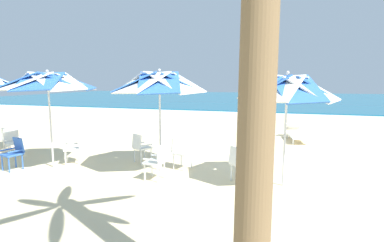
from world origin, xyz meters
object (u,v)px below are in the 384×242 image
Objects in this scene: plastic_chair_1 at (157,160)px; sun_lounger_0 at (296,133)px; plastic_chair_6 at (12,141)px; plastic_chair_4 at (14,152)px; plastic_chair_3 at (141,146)px; plastic_chair_5 at (74,147)px; beach_umbrella_0 at (287,89)px; beach_umbrella_2 at (48,82)px; sun_lounger_1 at (251,132)px; plastic_chair_7 at (10,139)px; plastic_chair_0 at (240,162)px; plastic_chair_2 at (181,151)px; beach_umbrella_1 at (159,83)px; cooler_box at (262,161)px.

sun_lounger_0 is at bearing 60.43° from plastic_chair_1.
plastic_chair_6 reaches higher than sun_lounger_0.
plastic_chair_6 is at bearing 139.68° from plastic_chair_4.
plastic_chair_5 is (-1.84, -0.61, 0.00)m from plastic_chair_3.
beach_umbrella_0 is 6.20m from beach_umbrella_2.
sun_lounger_0 and sun_lounger_1 have the same top height.
plastic_chair_7 is (-2.56, 0.90, -1.88)m from beach_umbrella_2.
plastic_chair_6 is 1.00× the size of plastic_chair_7.
plastic_chair_0 and plastic_chair_2 have the same top height.
beach_umbrella_1 is 5.46m from plastic_chair_6.
plastic_chair_0 is at bearing 3.16° from beach_umbrella_2.
beach_umbrella_0 is 2.44m from cooler_box.
plastic_chair_2 is 6.01m from sun_lounger_0.
beach_umbrella_1 is at bearing 10.84° from beach_umbrella_2.
cooler_box is (-1.08, -4.39, -0.08)m from sun_lounger_0.
sun_lounger_0 is at bearing 84.72° from beach_umbrella_0.
beach_umbrella_0 reaches higher than plastic_chair_6.
plastic_chair_0 is 1.00× the size of plastic_chair_1.
plastic_chair_7 is at bearing 175.49° from plastic_chair_0.
plastic_chair_7 is 0.39× the size of sun_lounger_0.
plastic_chair_2 is 1.00× the size of plastic_chair_7.
plastic_chair_1 and plastic_chair_6 have the same top height.
beach_umbrella_0 is at bearing 9.29° from plastic_chair_1.
plastic_chair_0 reaches higher than sun_lounger_1.
plastic_chair_0 is 0.39× the size of sun_lounger_0.
plastic_chair_4 is (-3.86, -1.06, -1.85)m from beach_umbrella_1.
sun_lounger_1 is (1.89, 5.17, -2.07)m from beach_umbrella_1.
sun_lounger_0 is at bearing 40.61° from plastic_chair_4.
plastic_chair_6 is (-2.11, 0.60, -1.88)m from beach_umbrella_2.
plastic_chair_7 is 0.39× the size of sun_lounger_1.
cooler_box is at bearing -80.22° from sun_lounger_1.
sun_lounger_0 is (3.24, 5.06, -0.22)m from plastic_chair_2.
plastic_chair_6 is 0.39× the size of sun_lounger_1.
beach_umbrella_0 is 3.46m from plastic_chair_1.
beach_umbrella_0 is at bearing -95.28° from sun_lounger_0.
plastic_chair_2 is 4.06m from beach_umbrella_2.
beach_umbrella_0 is 3.04× the size of plastic_chair_4.
sun_lounger_1 is (1.68, 5.89, -0.22)m from plastic_chair_1.
beach_umbrella_1 is 1.24× the size of sun_lounger_1.
plastic_chair_4 is at bearing -175.16° from plastic_chair_1.
plastic_chair_3 is at bearing 27.43° from beach_umbrella_2.
plastic_chair_6 is (-7.30, 0.32, 0.00)m from plastic_chair_0.
plastic_chair_5 is at bearing -2.03° from plastic_chair_6.
plastic_chair_6 is at bearing 164.09° from beach_umbrella_2.
beach_umbrella_1 reaches higher than sun_lounger_0.
cooler_box is at bearing 71.41° from plastic_chair_0.
beach_umbrella_0 is at bearing -3.59° from plastic_chair_7.
beach_umbrella_2 reaches higher than cooler_box.
plastic_chair_2 is at bearing -8.15° from plastic_chair_3.
plastic_chair_2 is 1.73× the size of cooler_box.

